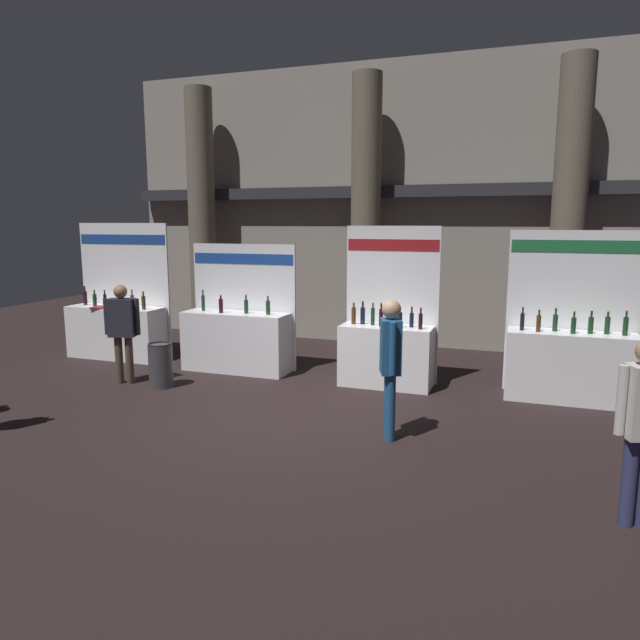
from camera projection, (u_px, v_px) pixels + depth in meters
ground_plane at (276, 415)px, 7.87m from camera, size 24.00×24.00×0.00m
hall_colonnade at (373, 209)px, 12.07m from camera, size 11.13×1.17×5.82m
exhibitor_booth_0 at (118, 325)px, 11.17m from camera, size 1.99×0.70×2.57m
exhibitor_booth_1 at (237, 337)px, 10.17m from camera, size 1.97×0.66×2.21m
exhibitor_booth_2 at (387, 348)px, 9.24m from camera, size 1.52×0.66×2.53m
exhibitor_booth_3 at (570, 359)px, 8.45m from camera, size 1.86×0.66×2.47m
trash_bin at (161, 365)px, 9.17m from camera, size 0.38×0.38×0.71m
visitor_0 at (122, 325)px, 9.29m from camera, size 0.56×0.34×1.60m
visitor_2 at (390, 358)px, 6.86m from camera, size 0.32×0.47×1.69m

